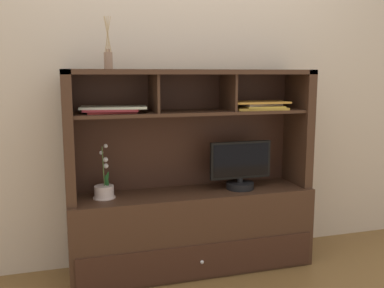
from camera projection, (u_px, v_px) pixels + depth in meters
floor_plane at (192, 268)px, 2.94m from camera, size 6.00×6.00×0.02m
back_wall at (182, 59)px, 2.93m from camera, size 6.00×0.02×2.80m
media_console at (192, 209)px, 2.88m from camera, size 1.61×0.44×1.33m
tv_monitor at (240, 168)px, 2.88m from camera, size 0.42×0.19×0.32m
potted_orchid at (104, 190)px, 2.68m from camera, size 0.14×0.14×0.34m
magazine_stack_left at (112, 109)px, 2.61m from camera, size 0.42×0.24×0.04m
magazine_stack_centre at (260, 106)px, 2.87m from camera, size 0.38×0.25×0.06m
diffuser_bottle at (108, 59)px, 2.57m from camera, size 0.05×0.05×0.31m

